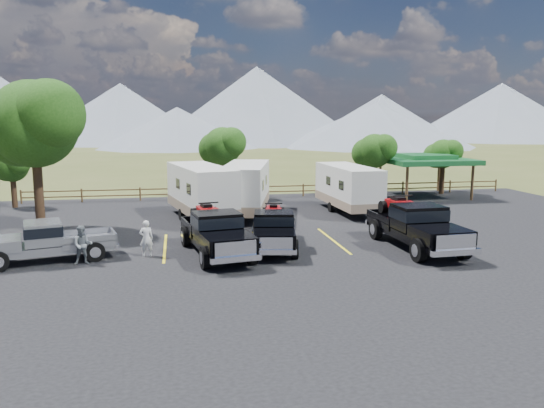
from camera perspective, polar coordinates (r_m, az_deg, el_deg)
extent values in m
plane|color=#465222|center=(21.63, 4.55, -6.63)|extent=(320.00, 320.00, 0.00)
cube|color=black|center=(24.44, 2.76, -4.70)|extent=(44.00, 34.00, 0.04)
cube|color=yellow|center=(24.82, -11.44, -4.60)|extent=(0.12, 5.50, 0.01)
cube|color=yellow|center=(25.04, -2.23, -4.30)|extent=(0.12, 5.50, 0.01)
cube|color=yellow|center=(25.88, 6.60, -3.91)|extent=(0.12, 5.50, 0.01)
cube|color=yellow|center=(27.29, 14.68, -3.47)|extent=(0.12, 5.50, 0.01)
cylinder|color=black|center=(30.20, -23.82, 1.48)|extent=(0.48, 0.48, 4.48)
sphere|color=#1E4812|center=(29.98, -24.24, 7.86)|extent=(4.48, 4.48, 4.48)
sphere|color=#1E4812|center=(28.98, -22.82, 8.88)|extent=(3.52, 3.52, 3.52)
sphere|color=#1E4812|center=(30.89, -25.51, 7.19)|extent=(3.84, 3.84, 3.84)
cylinder|color=black|center=(40.04, 10.88, 2.62)|extent=(0.39, 0.39, 2.80)
sphere|color=#1E4812|center=(39.86, 10.97, 5.62)|extent=(2.52, 2.52, 2.52)
sphere|color=#1E4812|center=(39.63, 11.95, 5.96)|extent=(1.98, 1.98, 1.98)
sphere|color=#1E4812|center=(40.07, 10.09, 5.41)|extent=(2.16, 2.16, 2.16)
cylinder|color=black|center=(43.45, 17.81, 2.67)|extent=(0.38, 0.38, 2.52)
sphere|color=#1E4812|center=(43.29, 17.94, 5.15)|extent=(2.24, 2.24, 2.24)
sphere|color=#1E4812|center=(43.16, 18.77, 5.42)|extent=(1.76, 1.76, 1.76)
sphere|color=#1E4812|center=(43.41, 17.18, 4.99)|extent=(1.92, 1.92, 1.92)
cylinder|color=black|center=(39.50, -5.28, 2.86)|extent=(0.41, 0.41, 3.08)
sphere|color=#1E4812|center=(39.31, -5.33, 6.21)|extent=(2.80, 2.80, 2.80)
sphere|color=#1E4812|center=(38.85, -4.38, 6.63)|extent=(2.20, 2.20, 2.20)
sphere|color=#1E4812|center=(39.71, -6.19, 5.94)|extent=(2.40, 2.40, 2.40)
cylinder|color=black|center=(38.90, -26.01, 1.24)|extent=(0.36, 0.36, 2.24)
sphere|color=#1E4812|center=(38.73, -26.18, 3.70)|extent=(2.10, 2.10, 2.10)
sphere|color=#1E4812|center=(38.23, -25.71, 4.02)|extent=(1.65, 1.65, 1.65)
sphere|color=#1E4812|center=(39.18, -26.63, 3.50)|extent=(1.80, 1.80, 1.80)
cylinder|color=brown|center=(40.41, -25.38, 0.67)|extent=(0.12, 0.12, 1.00)
cylinder|color=brown|center=(39.55, -19.78, 0.84)|extent=(0.12, 0.12, 1.00)
cylinder|color=brown|center=(39.08, -13.99, 1.02)|extent=(0.12, 0.12, 1.00)
cylinder|color=brown|center=(39.01, -8.12, 1.19)|extent=(0.12, 0.12, 1.00)
cylinder|color=brown|center=(39.35, -2.29, 1.35)|extent=(0.12, 0.12, 1.00)
cylinder|color=brown|center=(40.09, 3.38, 1.49)|extent=(0.12, 0.12, 1.00)
cylinder|color=brown|center=(41.21, 8.80, 1.60)|extent=(0.12, 0.12, 1.00)
cylinder|color=brown|center=(42.68, 13.89, 1.70)|extent=(0.12, 0.12, 1.00)
cylinder|color=brown|center=(44.45, 18.60, 1.78)|extent=(0.12, 0.12, 1.00)
cylinder|color=brown|center=(46.51, 22.93, 1.84)|extent=(0.12, 0.12, 1.00)
cube|color=brown|center=(39.68, 0.57, 1.35)|extent=(36.00, 0.06, 0.08)
cube|color=brown|center=(39.63, 0.57, 1.92)|extent=(36.00, 0.06, 0.08)
cylinder|color=brown|center=(38.35, 14.31, 2.06)|extent=(0.20, 0.20, 2.60)
cylinder|color=brown|center=(42.91, 11.55, 2.90)|extent=(0.20, 0.20, 2.60)
cylinder|color=brown|center=(40.67, 20.74, 2.15)|extent=(0.20, 0.20, 2.60)
cylinder|color=brown|center=(45.00, 17.49, 2.95)|extent=(0.20, 0.20, 2.60)
cube|color=#1C632F|center=(41.52, 16.11, 4.53)|extent=(6.20, 6.20, 0.35)
cube|color=#1C632F|center=(41.50, 16.13, 4.94)|extent=(3.50, 3.50, 0.35)
cone|color=gray|center=(132.72, -15.89, 9.38)|extent=(44.00, 44.00, 14.00)
cone|color=gray|center=(129.60, -1.64, 10.62)|extent=(52.00, 52.00, 18.00)
cone|color=gray|center=(144.33, 11.64, 9.11)|extent=(40.00, 40.00, 12.00)
cone|color=gray|center=(155.62, 23.37, 9.10)|extent=(50.00, 50.00, 15.00)
cone|color=gray|center=(107.13, -10.12, 8.10)|extent=(32.00, 32.00, 8.00)
cone|color=gray|center=(111.67, 11.10, 8.37)|extent=(40.00, 40.00, 9.00)
cube|color=black|center=(23.08, -6.00, -3.89)|extent=(2.84, 6.05, 0.37)
cube|color=black|center=(21.15, -4.72, -4.04)|extent=(2.24, 2.14, 0.51)
cube|color=black|center=(22.81, -5.96, -2.16)|extent=(2.16, 1.90, 1.02)
cube|color=black|center=(22.78, -5.96, -1.78)|extent=(2.21, 1.96, 0.46)
cube|color=black|center=(24.77, -7.04, -2.34)|extent=(2.35, 2.75, 0.56)
cube|color=white|center=(20.19, -3.94, -4.82)|extent=(1.62, 0.36, 0.56)
cube|color=white|center=(20.23, -3.87, -5.93)|extent=(2.00, 0.52, 0.22)
cube|color=white|center=(26.01, -7.64, -2.56)|extent=(2.00, 0.50, 0.22)
cylinder|color=black|center=(21.01, -7.19, -5.75)|extent=(0.46, 0.96, 0.92)
cylinder|color=black|center=(21.49, -2.18, -5.34)|extent=(0.46, 0.96, 0.92)
cylinder|color=black|center=(24.85, -9.28, -3.44)|extent=(0.46, 0.96, 0.92)
cylinder|color=black|center=(25.26, -5.00, -3.15)|extent=(0.46, 0.96, 0.92)
cube|color=#8E070A|center=(24.64, -7.08, -0.77)|extent=(0.93, 1.43, 0.36)
cube|color=black|center=(24.60, -7.09, -0.18)|extent=(0.53, 0.82, 0.18)
cube|color=#8E070A|center=(24.08, -6.78, -0.75)|extent=(0.87, 0.49, 0.22)
cylinder|color=black|center=(24.12, -6.85, 0.13)|extent=(0.92, 0.22, 0.06)
cylinder|color=black|center=(24.04, -7.83, -1.53)|extent=(0.36, 0.61, 0.57)
cylinder|color=black|center=(24.25, -5.71, -1.40)|extent=(0.36, 0.61, 0.57)
cylinder|color=black|center=(25.12, -8.38, -1.08)|extent=(0.36, 0.61, 0.57)
cylinder|color=black|center=(25.32, -6.34, -0.95)|extent=(0.36, 0.61, 0.57)
cube|color=black|center=(24.08, 0.19, -3.44)|extent=(2.56, 5.46, 0.33)
cube|color=black|center=(22.28, 0.24, -3.58)|extent=(2.02, 1.93, 0.46)
cube|color=black|center=(23.83, 0.20, -1.94)|extent=(1.95, 1.71, 0.92)
cube|color=black|center=(23.81, 0.20, -1.62)|extent=(1.99, 1.77, 0.41)
cube|color=black|center=(25.65, 0.15, -2.07)|extent=(2.12, 2.48, 0.51)
cube|color=white|center=(21.38, 0.27, -4.26)|extent=(1.46, 0.32, 0.51)
cube|color=white|center=(21.41, 0.27, -5.21)|extent=(1.81, 0.47, 0.20)
cube|color=white|center=(26.79, 0.13, -2.26)|extent=(1.80, 0.45, 0.20)
cylinder|color=black|center=(22.35, -1.98, -4.88)|extent=(0.41, 0.86, 0.83)
cylinder|color=black|center=(22.37, 2.47, -4.87)|extent=(0.41, 0.86, 0.83)
cylinder|color=black|center=(25.90, -1.77, -2.91)|extent=(0.41, 0.86, 0.83)
cylinder|color=black|center=(25.92, 2.06, -2.90)|extent=(0.41, 0.86, 0.83)
cube|color=#8E070A|center=(25.53, 0.15, -0.71)|extent=(0.84, 1.29, 0.32)
cube|color=black|center=(25.49, 0.15, -0.20)|extent=(0.48, 0.74, 0.17)
cube|color=#8E070A|center=(25.02, 0.17, -0.70)|extent=(0.78, 0.44, 0.20)
cylinder|color=black|center=(25.05, 0.16, 0.06)|extent=(0.83, 0.20, 0.06)
cylinder|color=black|center=(25.07, -0.78, -1.32)|extent=(0.32, 0.55, 0.52)
cylinder|color=black|center=(25.07, 1.11, -1.32)|extent=(0.32, 0.55, 0.52)
cylinder|color=black|center=(26.06, -0.77, -0.91)|extent=(0.32, 0.55, 0.52)
cylinder|color=black|center=(26.07, 1.05, -0.91)|extent=(0.32, 0.55, 0.52)
cube|color=black|center=(24.93, 15.26, -3.08)|extent=(2.27, 6.29, 0.39)
cube|color=black|center=(23.06, 17.72, -3.15)|extent=(2.17, 2.05, 0.55)
cube|color=black|center=(24.67, 15.48, -1.36)|extent=(2.12, 1.79, 1.09)
cube|color=black|center=(24.64, 15.50, -0.98)|extent=(2.17, 1.85, 0.49)
cube|color=black|center=(26.58, 13.32, -1.58)|extent=(2.20, 2.70, 0.60)
cube|color=white|center=(22.15, 19.16, -3.88)|extent=(1.75, 0.16, 0.60)
cube|color=white|center=(22.19, 19.20, -4.96)|extent=(2.14, 0.29, 0.24)
cube|color=white|center=(27.81, 12.12, -1.83)|extent=(2.14, 0.27, 0.24)
cylinder|color=black|center=(22.65, 15.49, -4.83)|extent=(0.37, 0.99, 0.98)
cylinder|color=black|center=(23.67, 19.88, -4.45)|extent=(0.37, 0.99, 0.98)
cylinder|color=black|center=(26.43, 11.10, -2.67)|extent=(0.37, 0.99, 0.98)
cylinder|color=black|center=(27.31, 15.04, -2.43)|extent=(0.37, 0.99, 0.98)
cube|color=#8E070A|center=(26.46, 13.38, -0.02)|extent=(0.82, 1.45, 0.38)
cube|color=black|center=(26.42, 13.40, 0.56)|extent=(0.47, 0.84, 0.20)
cube|color=#8E070A|center=(25.91, 13.97, 0.01)|extent=(0.89, 0.42, 0.24)
cylinder|color=black|center=(25.95, 13.89, 0.88)|extent=(0.98, 0.11, 0.07)
cylinder|color=black|center=(25.75, 12.96, -0.75)|extent=(0.31, 0.62, 0.61)
cylinder|color=black|center=(26.19, 14.90, -0.66)|extent=(0.31, 0.62, 0.61)
cylinder|color=black|center=(26.82, 11.86, -0.31)|extent=(0.31, 0.62, 0.61)
cylinder|color=black|center=(27.24, 13.74, -0.24)|extent=(0.31, 0.62, 0.61)
cube|color=silver|center=(30.85, -7.67, 1.66)|extent=(3.87, 7.59, 2.61)
cube|color=gray|center=(31.00, -7.63, -0.20)|extent=(3.90, 7.63, 0.58)
cube|color=black|center=(28.78, -8.97, 1.61)|extent=(0.21, 0.85, 0.58)
cube|color=black|center=(29.43, -4.53, 1.87)|extent=(0.21, 0.85, 0.58)
cylinder|color=black|center=(31.10, -9.69, -1.12)|extent=(0.39, 0.71, 0.68)
cylinder|color=black|center=(31.66, -5.85, -0.86)|extent=(0.39, 0.71, 0.68)
cube|color=black|center=(26.82, -5.04, -2.37)|extent=(0.50, 1.72, 0.10)
cube|color=silver|center=(31.96, -2.81, 1.99)|extent=(3.94, 7.58, 2.61)
cube|color=gray|center=(32.10, -2.79, 0.19)|extent=(3.97, 7.62, 0.58)
cube|color=black|center=(30.29, -5.38, 2.06)|extent=(0.22, 0.85, 0.58)
cube|color=black|center=(30.03, -0.96, 2.03)|extent=(0.22, 0.85, 0.58)
cylinder|color=black|center=(32.60, -4.64, -0.55)|extent=(0.39, 0.71, 0.68)
cylinder|color=black|center=(32.37, -0.82, -0.59)|extent=(0.39, 0.71, 0.68)
cube|color=black|center=(27.77, -3.76, -1.95)|extent=(0.52, 1.72, 0.10)
cube|color=silver|center=(33.50, 8.19, 2.01)|extent=(2.45, 6.80, 2.41)
cube|color=gray|center=(33.63, 8.15, 0.42)|extent=(2.47, 6.83, 0.54)
cube|color=black|center=(31.53, 7.44, 2.02)|extent=(0.05, 0.80, 0.54)
cube|color=black|center=(32.34, 11.05, 2.10)|extent=(0.05, 0.80, 0.54)
cylinder|color=black|center=(33.60, 6.36, -0.32)|extent=(0.25, 0.64, 0.63)
cylinder|color=black|center=(34.31, 9.55, -0.19)|extent=(0.25, 0.64, 0.63)
cube|color=black|center=(29.89, 10.98, -1.37)|extent=(0.18, 1.61, 0.09)
cube|color=gray|center=(23.81, -23.05, -4.37)|extent=(5.40, 2.93, 0.33)
cube|color=gray|center=(23.67, -23.41, -2.85)|extent=(1.80, 2.00, 0.90)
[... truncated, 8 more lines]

